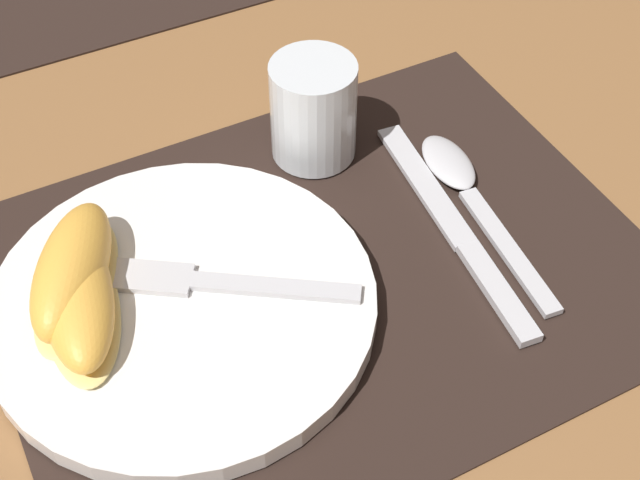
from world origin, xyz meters
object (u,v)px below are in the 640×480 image
(knife, at_px, (456,230))
(citrus_wedge_1, at_px, (78,298))
(plate, at_px, (183,304))
(fork, at_px, (203,282))
(citrus_wedge_0, at_px, (73,273))
(juice_glass, at_px, (313,115))
(spoon, at_px, (463,184))

(knife, height_order, citrus_wedge_1, citrus_wedge_1)
(plate, relative_size, citrus_wedge_1, 1.93)
(knife, relative_size, fork, 1.39)
(citrus_wedge_1, bearing_deg, knife, -8.94)
(citrus_wedge_0, bearing_deg, citrus_wedge_1, -99.18)
(fork, bearing_deg, citrus_wedge_1, 169.66)
(juice_glass, relative_size, spoon, 0.43)
(juice_glass, bearing_deg, plate, -145.55)
(knife, distance_m, fork, 0.19)
(fork, distance_m, citrus_wedge_1, 0.08)
(juice_glass, xyz_separation_m, citrus_wedge_1, (-0.22, -0.09, -0.01))
(plate, relative_size, juice_glass, 3.18)
(citrus_wedge_0, bearing_deg, fork, -24.12)
(citrus_wedge_1, bearing_deg, fork, -10.34)
(citrus_wedge_0, distance_m, citrus_wedge_1, 0.02)
(plate, xyz_separation_m, citrus_wedge_0, (-0.06, 0.04, 0.03))
(juice_glass, xyz_separation_m, spoon, (0.08, -0.09, -0.03))
(citrus_wedge_1, bearing_deg, plate, -16.10)
(juice_glass, relative_size, fork, 0.50)
(juice_glass, bearing_deg, citrus_wedge_1, -158.08)
(juice_glass, height_order, fork, juice_glass)
(fork, bearing_deg, citrus_wedge_0, 155.88)
(spoon, bearing_deg, citrus_wedge_1, 178.97)
(plate, height_order, spoon, plate)
(plate, relative_size, citrus_wedge_0, 2.04)
(spoon, distance_m, fork, 0.22)
(spoon, xyz_separation_m, fork, (-0.22, -0.01, 0.01))
(spoon, height_order, fork, fork)
(fork, bearing_deg, juice_glass, 36.70)
(spoon, bearing_deg, plate, -176.90)
(fork, distance_m, citrus_wedge_0, 0.09)
(plate, bearing_deg, citrus_wedge_1, 163.90)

